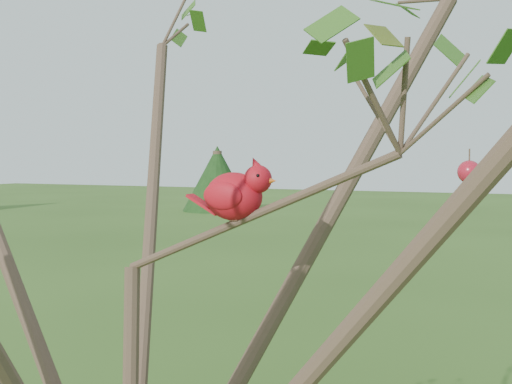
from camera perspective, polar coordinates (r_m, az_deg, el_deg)
crabapple_tree at (r=1.30m, az=-11.47°, el=-0.15°), size 2.35×2.05×2.95m
cardinal at (r=1.28m, az=-1.73°, el=-0.17°), size 0.20×0.10×0.14m
distant_trees at (r=24.46m, az=11.44°, el=1.10°), size 42.51×16.04×2.88m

